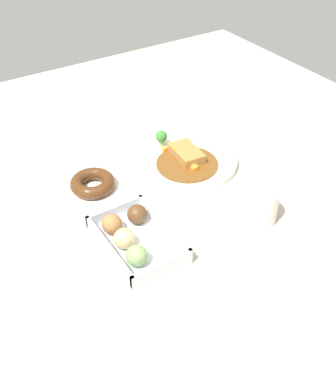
# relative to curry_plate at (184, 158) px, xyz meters

# --- Properties ---
(ground_plane) EXTENTS (1.60, 1.60, 0.00)m
(ground_plane) POSITION_rel_curry_plate_xyz_m (0.04, -0.07, -0.01)
(ground_plane) COLOR #B2A893
(curry_plate) EXTENTS (0.29, 0.29, 0.06)m
(curry_plate) POSITION_rel_curry_plate_xyz_m (0.00, 0.00, 0.00)
(curry_plate) COLOR white
(curry_plate) RESTS_ON ground_plane
(donut_box) EXTENTS (0.21, 0.14, 0.06)m
(donut_box) POSITION_rel_curry_plate_xyz_m (0.20, -0.27, 0.01)
(donut_box) COLOR silver
(donut_box) RESTS_ON ground_plane
(chocolate_ring_donut) EXTENTS (0.14, 0.14, 0.03)m
(chocolate_ring_donut) POSITION_rel_curry_plate_xyz_m (-0.03, -0.26, 0.00)
(chocolate_ring_donut) COLOR white
(chocolate_ring_donut) RESTS_ON ground_plane
(coffee_mug) EXTENTS (0.07, 0.07, 0.09)m
(coffee_mug) POSITION_rel_curry_plate_xyz_m (0.28, 0.02, 0.03)
(coffee_mug) COLOR silver
(coffee_mug) RESTS_ON ground_plane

